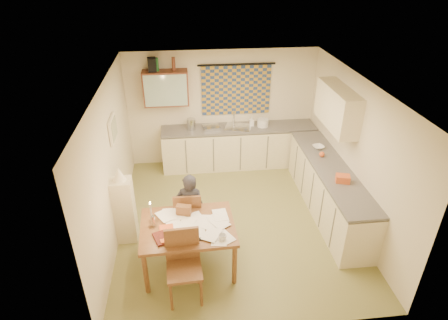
{
  "coord_description": "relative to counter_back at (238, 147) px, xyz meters",
  "views": [
    {
      "loc": [
        -0.79,
        -5.28,
        4.21
      ],
      "look_at": [
        -0.18,
        0.2,
        1.12
      ],
      "focal_mm": 30.0,
      "sensor_mm": 36.0,
      "label": 1
    }
  ],
  "objects": [
    {
      "name": "wall_front",
      "position": [
        -0.33,
        -4.21,
        0.8
      ],
      "size": [
        4.0,
        0.02,
        2.5
      ],
      "primitive_type": "cube",
      "color": "beige",
      "rests_on": "floor"
    },
    {
      "name": "papers",
      "position": [
        -0.98,
        -2.95,
        0.31
      ],
      "size": [
        1.15,
        0.93,
        0.03
      ],
      "rotation": [
        0.0,
        0.0,
        0.03
      ],
      "color": "white",
      "rests_on": "dining_table"
    },
    {
      "name": "orange_box",
      "position": [
        -1.49,
        -3.28,
        0.32
      ],
      "size": [
        0.14,
        0.11,
        0.04
      ],
      "primitive_type": "cube",
      "rotation": [
        0.0,
        0.0,
        0.29
      ],
      "color": "#D75827",
      "rests_on": "dining_table"
    },
    {
      "name": "sink",
      "position": [
        -0.01,
        0.0,
        0.43
      ],
      "size": [
        0.66,
        0.59,
        0.1
      ],
      "primitive_type": "cube",
      "rotation": [
        0.0,
        0.0,
        -0.3
      ],
      "color": "silver",
      "rests_on": "counter_back"
    },
    {
      "name": "framed_print",
      "position": [
        -2.3,
        -1.55,
        1.25
      ],
      "size": [
        0.04,
        0.5,
        0.4
      ],
      "primitive_type": "cube",
      "color": "#F3E8CA",
      "rests_on": "wall_left"
    },
    {
      "name": "chair_near",
      "position": [
        -1.25,
        -3.54,
        -0.13
      ],
      "size": [
        0.49,
        0.49,
        1.03
      ],
      "rotation": [
        0.0,
        0.0,
        0.05
      ],
      "color": "brown",
      "rests_on": "floor"
    },
    {
      "name": "book",
      "position": [
        -1.57,
        -3.06,
        0.31
      ],
      "size": [
        0.25,
        0.31,
        0.02
      ],
      "primitive_type": "imported",
      "rotation": [
        0.0,
        0.0,
        0.09
      ],
      "color": "#D75827",
      "rests_on": "dining_table"
    },
    {
      "name": "counter_back",
      "position": [
        0.0,
        0.0,
        0.0
      ],
      "size": [
        3.3,
        0.62,
        0.92
      ],
      "color": "beige",
      "rests_on": "floor"
    },
    {
      "name": "ceiling",
      "position": [
        -0.33,
        -1.95,
        2.06
      ],
      "size": [
        4.0,
        4.5,
        0.02
      ],
      "primitive_type": "cube",
      "color": "white",
      "rests_on": "floor"
    },
    {
      "name": "print_canvas",
      "position": [
        -2.28,
        -1.55,
        1.25
      ],
      "size": [
        0.01,
        0.42,
        0.32
      ],
      "primitive_type": "cube",
      "color": "beige",
      "rests_on": "wall_left"
    },
    {
      "name": "wall_cabinet",
      "position": [
        -1.48,
        0.13,
        1.35
      ],
      "size": [
        0.9,
        0.34,
        0.7
      ],
      "primitive_type": "cube",
      "color": "#582A1B",
      "rests_on": "wall_back"
    },
    {
      "name": "upper_cabinet_right",
      "position": [
        1.5,
        -1.4,
        1.4
      ],
      "size": [
        0.34,
        1.3,
        0.7
      ],
      "primitive_type": "cube",
      "color": "beige",
      "rests_on": "wall_right"
    },
    {
      "name": "kettle",
      "position": [
        -1.01,
        0.0,
        0.59
      ],
      "size": [
        0.2,
        0.2,
        0.24
      ],
      "primitive_type": "cylinder",
      "rotation": [
        0.0,
        0.0,
        0.15
      ],
      "color": "silver",
      "rests_on": "counter_back"
    },
    {
      "name": "tap",
      "position": [
        -0.09,
        0.18,
        0.61
      ],
      "size": [
        0.03,
        0.03,
        0.28
      ],
      "primitive_type": "cylinder",
      "rotation": [
        0.0,
        0.0,
        0.07
      ],
      "color": "silver",
      "rests_on": "counter_back"
    },
    {
      "name": "window_blind",
      "position": [
        -0.03,
        0.27,
        1.2
      ],
      "size": [
        1.45,
        0.03,
        1.05
      ],
      "primitive_type": "cube",
      "color": "navy",
      "rests_on": "wall_back"
    },
    {
      "name": "mixing_bowl",
      "position": [
        0.52,
        -0.0,
        0.55
      ],
      "size": [
        0.3,
        0.3,
        0.16
      ],
      "primitive_type": "cylinder",
      "rotation": [
        0.0,
        0.0,
        0.32
      ],
      "color": "white",
      "rests_on": "counter_back"
    },
    {
      "name": "dish_rack",
      "position": [
        -0.59,
        0.0,
        0.5
      ],
      "size": [
        0.39,
        0.35,
        0.06
      ],
      "primitive_type": "cube",
      "rotation": [
        0.0,
        0.0,
        0.14
      ],
      "color": "silver",
      "rests_on": "counter_back"
    },
    {
      "name": "wall_right",
      "position": [
        1.68,
        -1.95,
        0.8
      ],
      "size": [
        0.02,
        4.5,
        2.5
      ],
      "primitive_type": "cube",
      "color": "beige",
      "rests_on": "floor"
    },
    {
      "name": "floor",
      "position": [
        -0.33,
        -1.95,
        -0.46
      ],
      "size": [
        4.0,
        4.5,
        0.02
      ],
      "primitive_type": "cube",
      "color": "olive",
      "rests_on": "ground"
    },
    {
      "name": "soap_bottle",
      "position": [
        0.28,
        0.05,
        0.57
      ],
      "size": [
        0.09,
        0.1,
        0.2
      ],
      "primitive_type": "imported",
      "rotation": [
        0.0,
        0.0,
        -0.01
      ],
      "color": "white",
      "rests_on": "counter_back"
    },
    {
      "name": "lampshade",
      "position": [
        -2.17,
        -2.24,
        0.8
      ],
      "size": [
        0.2,
        0.2,
        0.22
      ],
      "primitive_type": "cone",
      "color": "#F3E8CA",
      "rests_on": "shelf_stand"
    },
    {
      "name": "candle",
      "position": [
        -1.68,
        -2.92,
        0.59
      ],
      "size": [
        0.02,
        0.02,
        0.22
      ],
      "primitive_type": "cylinder",
      "rotation": [
        0.0,
        0.0,
        -0.03
      ],
      "color": "white",
      "rests_on": "dining_table"
    },
    {
      "name": "mug",
      "position": [
        -0.71,
        -3.31,
        0.34
      ],
      "size": [
        0.15,
        0.15,
        0.09
      ],
      "primitive_type": "imported",
      "rotation": [
        0.0,
        0.0,
        0.21
      ],
      "color": "white",
      "rests_on": "dining_table"
    },
    {
      "name": "candle_flame",
      "position": [
        -1.68,
        -2.9,
        0.71
      ],
      "size": [
        0.02,
        0.02,
        0.02
      ],
      "primitive_type": "sphere",
      "color": "#FFCC66",
      "rests_on": "dining_table"
    },
    {
      "name": "wall_cabinet_glass",
      "position": [
        -1.48,
        -0.04,
        1.35
      ],
      "size": [
        0.84,
        0.02,
        0.64
      ],
      "primitive_type": "cube",
      "color": "#99B2A5",
      "rests_on": "wall_back"
    },
    {
      "name": "counter_right",
      "position": [
        1.37,
        -1.85,
        -0.0
      ],
      "size": [
        0.62,
        2.95,
        0.92
      ],
      "color": "beige",
      "rests_on": "floor"
    },
    {
      "name": "bottle_brown",
      "position": [
        -1.3,
        0.13,
        1.83
      ],
      "size": [
        0.08,
        0.08,
        0.26
      ],
      "primitive_type": "cylinder",
      "rotation": [
        0.0,
        0.0,
        -0.11
      ],
      "color": "#582A1B",
      "rests_on": "wall_cabinet"
    },
    {
      "name": "shelf_stand",
      "position": [
        -2.17,
        -2.24,
        0.12
      ],
      "size": [
        0.32,
        0.3,
        1.14
      ],
      "primitive_type": "cube",
      "color": "beige",
      "rests_on": "floor"
    },
    {
      "name": "curtain_rod",
      "position": [
        -0.03,
        0.25,
        1.75
      ],
      "size": [
        1.6,
        0.04,
        0.04
      ],
      "primitive_type": "cylinder",
      "rotation": [
        0.0,
        1.57,
        0.0
      ],
      "color": "black",
      "rests_on": "wall_back"
    },
    {
      "name": "wall_back",
      "position": [
        -0.33,
        0.31,
        0.8
      ],
      "size": [
        4.0,
        0.02,
        2.5
      ],
      "primitive_type": "cube",
      "color": "beige",
      "rests_on": "floor"
    },
    {
      "name": "wall_left",
      "position": [
        -2.34,
        -1.95,
        0.8
      ],
      "size": [
        0.02,
        4.5,
        2.5
      ],
      "primitive_type": "cube",
      "color": "beige",
      "rests_on": "floor"
    },
    {
      "name": "person",
      "position": [
        -1.12,
        -2.39,
        0.18
      ],
      "size": [
        0.57,
        0.47,
        1.26
      ],
      "primitive_type": "imported",
      "rotation": [
        0.0,
        0.0,
        2.96
      ],
      "color": "black",
      "rests_on": "floor"
    },
    {
      "name": "dining_table",
      "position": [
        -1.18,
        -2.96,
        -0.07
      ],
      "size": [
        1.38,
        1.07,
        0.75
      ],
      "rotation": [
        0.0,
        0.0,
        0.03
      ],
      "color": "brown",
      "rests_on": "floor"
    },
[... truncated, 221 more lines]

